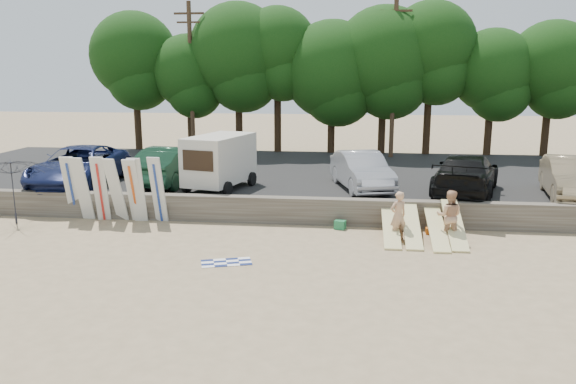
# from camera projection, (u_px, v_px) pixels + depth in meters

# --- Properties ---
(ground) EXTENTS (120.00, 120.00, 0.00)m
(ground) POSITION_uv_depth(u_px,v_px,m) (357.00, 250.00, 18.09)
(ground) COLOR tan
(ground) RESTS_ON ground
(seawall) EXTENTS (44.00, 0.50, 1.00)m
(seawall) POSITION_uv_depth(u_px,v_px,m) (357.00, 212.00, 20.90)
(seawall) COLOR #6B6356
(seawall) RESTS_ON ground
(parking_lot) EXTENTS (44.00, 14.50, 0.70)m
(parking_lot) POSITION_uv_depth(u_px,v_px,m) (357.00, 179.00, 28.22)
(parking_lot) COLOR #282828
(parking_lot) RESTS_ON ground
(treeline) EXTENTS (33.41, 6.21, 9.16)m
(treeline) POSITION_uv_depth(u_px,v_px,m) (348.00, 59.00, 33.92)
(treeline) COLOR #382616
(treeline) RESTS_ON parking_lot
(utility_poles) EXTENTS (25.80, 0.26, 9.00)m
(utility_poles) POSITION_uv_depth(u_px,v_px,m) (394.00, 76.00, 32.27)
(utility_poles) COLOR #473321
(utility_poles) RESTS_ON parking_lot
(box_trailer) EXTENTS (2.75, 3.95, 2.30)m
(box_trailer) POSITION_uv_depth(u_px,v_px,m) (220.00, 159.00, 23.84)
(box_trailer) COLOR beige
(box_trailer) RESTS_ON parking_lot
(car_0) EXTENTS (3.17, 6.32, 1.72)m
(car_0) POSITION_uv_depth(u_px,v_px,m) (79.00, 166.00, 24.70)
(car_0) COLOR #141D47
(car_0) RESTS_ON parking_lot
(car_1) EXTENTS (2.41, 5.32, 1.69)m
(car_1) POSITION_uv_depth(u_px,v_px,m) (173.00, 165.00, 25.11)
(car_1) COLOR #133421
(car_1) RESTS_ON parking_lot
(car_2) EXTENTS (2.92, 5.10, 1.59)m
(car_2) POSITION_uv_depth(u_px,v_px,m) (362.00, 171.00, 23.97)
(car_2) COLOR #A6A6AB
(car_2) RESTS_ON parking_lot
(car_3) EXTENTS (3.83, 6.13, 1.66)m
(car_3) POSITION_uv_depth(u_px,v_px,m) (466.00, 174.00, 22.92)
(car_3) COLOR black
(car_3) RESTS_ON parking_lot
(car_4) EXTENTS (2.54, 5.19, 1.64)m
(car_4) POSITION_uv_depth(u_px,v_px,m) (571.00, 178.00, 22.13)
(car_4) COLOR #816F52
(car_4) RESTS_ON parking_lot
(surfboard_upright_0) EXTENTS (0.61, 0.86, 2.51)m
(surfboard_upright_0) POSITION_uv_depth(u_px,v_px,m) (72.00, 188.00, 21.63)
(surfboard_upright_0) COLOR silver
(surfboard_upright_0) RESTS_ON ground
(surfboard_upright_1) EXTENTS (0.54, 0.79, 2.52)m
(surfboard_upright_1) POSITION_uv_depth(u_px,v_px,m) (82.00, 189.00, 21.35)
(surfboard_upright_1) COLOR silver
(surfboard_upright_1) RESTS_ON ground
(surfboard_upright_2) EXTENTS (0.59, 0.71, 2.55)m
(surfboard_upright_2) POSITION_uv_depth(u_px,v_px,m) (100.00, 189.00, 21.28)
(surfboard_upright_2) COLOR silver
(surfboard_upright_2) RESTS_ON ground
(surfboard_upright_3) EXTENTS (0.63, 0.90, 2.50)m
(surfboard_upright_3) POSITION_uv_depth(u_px,v_px,m) (116.00, 190.00, 21.22)
(surfboard_upright_3) COLOR silver
(surfboard_upright_3) RESTS_ON ground
(surfboard_upright_4) EXTENTS (0.52, 0.86, 2.49)m
(surfboard_upright_4) POSITION_uv_depth(u_px,v_px,m) (134.00, 191.00, 21.09)
(surfboard_upright_4) COLOR silver
(surfboard_upright_4) RESTS_ON ground
(surfboard_upright_5) EXTENTS (0.55, 0.72, 2.54)m
(surfboard_upright_5) POSITION_uv_depth(u_px,v_px,m) (137.00, 190.00, 21.07)
(surfboard_upright_5) COLOR silver
(surfboard_upright_5) RESTS_ON ground
(surfboard_upright_6) EXTENTS (0.56, 0.65, 2.56)m
(surfboard_upright_6) POSITION_uv_depth(u_px,v_px,m) (158.00, 190.00, 21.11)
(surfboard_upright_6) COLOR silver
(surfboard_upright_6) RESTS_ON ground
(surfboard_low_0) EXTENTS (0.56, 2.93, 0.79)m
(surfboard_low_0) POSITION_uv_depth(u_px,v_px,m) (391.00, 227.00, 19.34)
(surfboard_low_0) COLOR beige
(surfboard_low_0) RESTS_ON ground
(surfboard_low_1) EXTENTS (0.56, 2.88, 0.98)m
(surfboard_low_1) POSITION_uv_depth(u_px,v_px,m) (411.00, 225.00, 19.22)
(surfboard_low_1) COLOR beige
(surfboard_low_1) RESTS_ON ground
(surfboard_low_2) EXTENTS (0.56, 2.92, 0.83)m
(surfboard_low_2) POSITION_uv_depth(u_px,v_px,m) (437.00, 229.00, 19.01)
(surfboard_low_2) COLOR beige
(surfboard_low_2) RESTS_ON ground
(surfboard_low_3) EXTENTS (0.56, 2.84, 1.11)m
(surfboard_low_3) POSITION_uv_depth(u_px,v_px,m) (454.00, 224.00, 19.01)
(surfboard_low_3) COLOR beige
(surfboard_low_3) RESTS_ON ground
(beachgoer_a) EXTENTS (0.73, 0.65, 1.68)m
(beachgoer_a) POSITION_uv_depth(u_px,v_px,m) (398.00, 216.00, 19.04)
(beachgoer_a) COLOR tan
(beachgoer_a) RESTS_ON ground
(beachgoer_b) EXTENTS (0.96, 0.80, 1.77)m
(beachgoer_b) POSITION_uv_depth(u_px,v_px,m) (449.00, 216.00, 18.81)
(beachgoer_b) COLOR tan
(beachgoer_b) RESTS_ON ground
(cooler) EXTENTS (0.45, 0.40, 0.32)m
(cooler) POSITION_uv_depth(u_px,v_px,m) (340.00, 225.00, 20.46)
(cooler) COLOR #217B46
(cooler) RESTS_ON ground
(gear_bag) EXTENTS (0.30, 0.25, 0.22)m
(gear_bag) POSITION_uv_depth(u_px,v_px,m) (430.00, 231.00, 19.84)
(gear_bag) COLOR orange
(gear_bag) RESTS_ON ground
(beach_towel) EXTENTS (1.89, 1.89, 0.00)m
(beach_towel) POSITION_uv_depth(u_px,v_px,m) (226.00, 262.00, 16.87)
(beach_towel) COLOR white
(beach_towel) RESTS_ON ground
(beach_umbrella) EXTENTS (2.87, 2.82, 2.50)m
(beach_umbrella) POSITION_uv_depth(u_px,v_px,m) (15.00, 192.00, 20.94)
(beach_umbrella) COLOR black
(beach_umbrella) RESTS_ON ground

